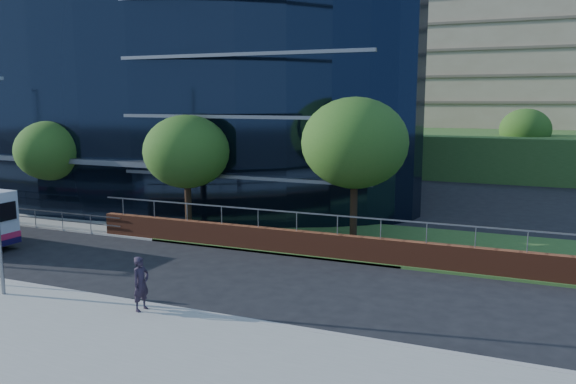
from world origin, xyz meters
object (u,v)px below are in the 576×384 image
at_px(pedestrian, 141,284).
at_px(tree_far_c, 187,152).
at_px(tree_far_d, 355,143).
at_px(tree_dist_e, 525,130).
at_px(tree_far_b, 51,151).

bearing_deg(pedestrian, tree_far_c, 31.32).
xyz_separation_m(tree_far_c, tree_far_d, (9.00, 1.00, 0.65)).
relative_size(tree_dist_e, pedestrian, 3.45).
relative_size(tree_far_b, tree_far_d, 0.81).
xyz_separation_m(tree_far_b, tree_dist_e, (27.00, 30.50, 0.33)).
distance_m(tree_far_c, tree_far_d, 9.08).
relative_size(tree_far_b, tree_dist_e, 0.93).
height_order(tree_far_c, pedestrian, tree_far_c).
height_order(tree_dist_e, pedestrian, tree_dist_e).
distance_m(tree_far_b, tree_far_d, 19.03).
relative_size(tree_far_d, pedestrian, 3.94).
bearing_deg(tree_dist_e, pedestrian, -106.38).
xyz_separation_m(tree_dist_e, pedestrian, (-12.23, -41.60, -3.44)).
distance_m(tree_dist_e, pedestrian, 43.49).
bearing_deg(tree_far_d, tree_far_b, -178.49).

